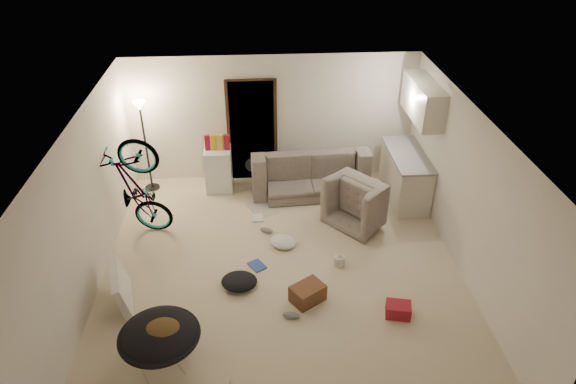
{
  "coord_description": "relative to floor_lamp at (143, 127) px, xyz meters",
  "views": [
    {
      "loc": [
        -0.33,
        -6.15,
        5.23
      ],
      "look_at": [
        0.13,
        0.6,
        1.06
      ],
      "focal_mm": 32.0,
      "sensor_mm": 36.0,
      "label": 1
    }
  ],
  "objects": [
    {
      "name": "juicer",
      "position": [
        3.3,
        -2.59,
        -1.21
      ],
      "size": [
        0.17,
        0.17,
        0.24
      ],
      "color": "beige",
      "rests_on": "floor"
    },
    {
      "name": "book_white",
      "position": [
        2.05,
        -1.2,
        -1.3
      ],
      "size": [
        0.19,
        0.25,
        0.02
      ],
      "primitive_type": "cube",
      "rotation": [
        0.0,
        0.0,
        0.02
      ],
      "color": "silver",
      "rests_on": "floor"
    },
    {
      "name": "shoe_3",
      "position": [
        2.47,
        -3.66,
        -1.26
      ],
      "size": [
        0.27,
        0.15,
        0.09
      ],
      "primitive_type": "ellipsoid",
      "rotation": [
        0.0,
        0.0,
        -0.21
      ],
      "color": "slate",
      "rests_on": "floor"
    },
    {
      "name": "kitchen_uppers",
      "position": [
        4.96,
        -0.65,
        0.64
      ],
      "size": [
        0.38,
        1.4,
        0.65
      ],
      "primitive_type": "cube",
      "color": "beige",
      "rests_on": "wall_right"
    },
    {
      "name": "door_trim",
      "position": [
        2.0,
        0.29,
        -0.29
      ],
      "size": [
        0.97,
        0.04,
        2.1
      ],
      "primitive_type": "cube",
      "color": "#352112",
      "rests_on": "floor"
    },
    {
      "name": "snack_box_0",
      "position": [
        1.16,
        -0.1,
        -0.31
      ],
      "size": [
        0.12,
        0.1,
        0.3
      ],
      "primitive_type": "cube",
      "rotation": [
        0.0,
        0.0,
        0.29
      ],
      "color": "maroon",
      "rests_on": "mini_fridge"
    },
    {
      "name": "floor",
      "position": [
        2.4,
        -2.65,
        -1.32
      ],
      "size": [
        5.5,
        6.0,
        0.02
      ],
      "primitive_type": "cube",
      "color": "beige",
      "rests_on": "ground"
    },
    {
      "name": "wall_left",
      "position": [
        -0.36,
        -2.65,
        -0.06
      ],
      "size": [
        0.02,
        6.0,
        2.5
      ],
      "primitive_type": "cube",
      "color": "white",
      "rests_on": "floor"
    },
    {
      "name": "sofa_drape",
      "position": [
        2.12,
        -0.2,
        -0.77
      ],
      "size": [
        0.66,
        0.59,
        0.28
      ],
      "primitive_type": "ellipsoid",
      "rotation": [
        0.0,
        0.0,
        -0.26
      ],
      "color": "black",
      "rests_on": "sofa"
    },
    {
      "name": "wall_back",
      "position": [
        2.4,
        0.36,
        -0.06
      ],
      "size": [
        5.5,
        0.02,
        2.5
      ],
      "primitive_type": "cube",
      "color": "white",
      "rests_on": "floor"
    },
    {
      "name": "ceiling",
      "position": [
        2.4,
        -2.65,
        1.2
      ],
      "size": [
        5.5,
        6.0,
        0.02
      ],
      "primitive_type": "cube",
      "color": "white",
      "rests_on": "wall_back"
    },
    {
      "name": "mini_fridge",
      "position": [
        1.33,
        -0.1,
        -0.88
      ],
      "size": [
        0.5,
        0.5,
        0.85
      ],
      "primitive_type": "cube",
      "rotation": [
        0.0,
        0.0,
        0.01
      ],
      "color": "white",
      "rests_on": "floor"
    },
    {
      "name": "clothes_lump_b",
      "position": [
        2.76,
        -0.51,
        -1.24
      ],
      "size": [
        0.59,
        0.59,
        0.14
      ],
      "primitive_type": "ellipsoid",
      "rotation": [
        0.0,
        0.0,
        0.73
      ],
      "color": "black",
      "rests_on": "floor"
    },
    {
      "name": "bicycle",
      "position": [
        0.1,
        -1.53,
        -0.8
      ],
      "size": [
        2.03,
        1.14,
        1.11
      ],
      "primitive_type": "imported",
      "rotation": [
        0.0,
        -0.17,
        1.41
      ],
      "color": "black",
      "rests_on": "floor"
    },
    {
      "name": "sofa",
      "position": [
        3.07,
        -0.2,
        -0.98
      ],
      "size": [
        2.27,
        1.0,
        0.65
      ],
      "primitive_type": "imported",
      "rotation": [
        0.0,
        0.0,
        3.2
      ],
      "color": "#313832",
      "rests_on": "floor"
    },
    {
      "name": "shoe_2",
      "position": [
        1.03,
        -4.12,
        -1.25
      ],
      "size": [
        0.14,
        0.3,
        0.11
      ],
      "primitive_type": "ellipsoid",
      "rotation": [
        0.0,
        0.0,
        1.48
      ],
      "color": "#2C4C9F",
      "rests_on": "floor"
    },
    {
      "name": "book_blue",
      "position": [
        2.02,
        -2.53,
        -1.29
      ],
      "size": [
        0.32,
        0.34,
        0.03
      ],
      "primitive_type": "cube",
      "rotation": [
        0.0,
        0.0,
        0.56
      ],
      "color": "#2C4C9F",
      "rests_on": "floor"
    },
    {
      "name": "newspaper",
      "position": [
        2.14,
        -0.87,
        -1.3
      ],
      "size": [
        0.65,
        0.71,
        0.01
      ],
      "primitive_type": "cube",
      "rotation": [
        0.0,
        0.0,
        0.47
      ],
      "color": "#B1ADA3",
      "rests_on": "floor"
    },
    {
      "name": "clothes_lump_c",
      "position": [
        2.46,
        -2.01,
        -1.24
      ],
      "size": [
        0.57,
        0.54,
        0.14
      ],
      "primitive_type": "ellipsoid",
      "rotation": [
        0.0,
        0.0,
        -0.47
      ],
      "color": "silver",
      "rests_on": "floor"
    },
    {
      "name": "snack_box_2",
      "position": [
        1.4,
        -0.1,
        -0.31
      ],
      "size": [
        0.11,
        0.08,
        0.3
      ],
      "primitive_type": "cube",
      "rotation": [
        0.0,
        0.0,
        -0.15
      ],
      "color": "gold",
      "rests_on": "mini_fridge"
    },
    {
      "name": "floor_lamp",
      "position": [
        0.0,
        0.0,
        0.0
      ],
      "size": [
        0.28,
        0.28,
        1.81
      ],
      "color": "black",
      "rests_on": "floor"
    },
    {
      "name": "wall_front",
      "position": [
        2.4,
        -5.66,
        -0.06
      ],
      "size": [
        5.5,
        0.02,
        2.5
      ],
      "primitive_type": "cube",
      "color": "white",
      "rests_on": "floor"
    },
    {
      "name": "armchair",
      "position": [
        3.96,
        -1.31,
        -0.98
      ],
      "size": [
        1.32,
        1.33,
        0.65
      ],
      "primitive_type": "imported",
      "rotation": [
        0.0,
        0.0,
        2.29
      ],
      "color": "#313832",
      "rests_on": "floor"
    },
    {
      "name": "clothes_lump_a",
      "position": [
        1.74,
        -2.96,
        -1.22
      ],
      "size": [
        0.59,
        0.52,
        0.17
      ],
      "primitive_type": "ellipsoid",
      "rotation": [
        0.0,
        0.0,
        -0.12
      ],
      "color": "black",
      "rests_on": "floor"
    },
    {
      "name": "kitchen_counter",
      "position": [
        4.83,
        -0.65,
        -0.87
      ],
      "size": [
        0.6,
        1.5,
        0.88
      ],
      "primitive_type": "cube",
      "color": "beige",
      "rests_on": "floor"
    },
    {
      "name": "snack_box_1",
      "position": [
        1.28,
        -0.1,
        -0.31
      ],
      "size": [
        0.11,
        0.08,
        0.3
      ],
      "primitive_type": "cube",
      "rotation": [
        0.0,
        0.0,
        -0.1
      ],
      "color": "orange",
      "rests_on": "mini_fridge"
    },
    {
      "name": "shoe_1",
      "position": [
        2.19,
        -1.63,
        -1.26
      ],
      "size": [
        0.26,
        0.19,
        0.09
      ],
      "primitive_type": "ellipsoid",
      "rotation": [
        0.0,
        0.0,
        -0.44
      ],
      "color": "slate",
      "rests_on": "floor"
    },
    {
      "name": "hoodie",
      "position": [
        0.87,
        -4.38,
        -0.68
      ],
      "size": [
        0.51,
        0.43,
        0.22
      ],
      "primitive_type": "ellipsoid",
      "rotation": [
        0.0,
        0.0,
        0.07
      ],
      "color": "brown",
      "rests_on": "saucer_chair"
    },
    {
      "name": "drink_case_a",
      "position": [
        2.73,
        -3.34,
        -1.18
      ],
      "size": [
        0.56,
        0.53,
        0.26
      ],
      "primitive_type": "cube",
      "rotation": [
        0.0,
        0.0,
        0.59
      ],
      "color": "brown",
      "rests_on": "floor"
    },
    {
      "name": "tv_box",
      "position": [
        0.1,
        -3.2,
        -1.02
      ],
      "size": [
        0.44,
        0.91,
        0.59
      ],
      "primitive_type": "cube",
      "rotation": [
        0.0,
        -0.21,
        0.25
      ],
      "color": "silver",
      "rests_on": "floor"
    },
    {
      "name": "counter_top",
      "position": [
        4.83,
        -0.65,
        -0.41
      ],
      "size": [
        0.64,
        1.54,
        0.04
      ],
      "primitive_type": "cube",
      "color": "gray",
      "rests_on": "kitchen_counter"
    },
    {
      "name": "saucer_chair",
      "position": [
        0.82,
        -4.35,
        -0.89
      ],
      "size": [
        0.99,
        0.99,
        0.71
      ],
      "color": "silver",
      "rests_on": "floor"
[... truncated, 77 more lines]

